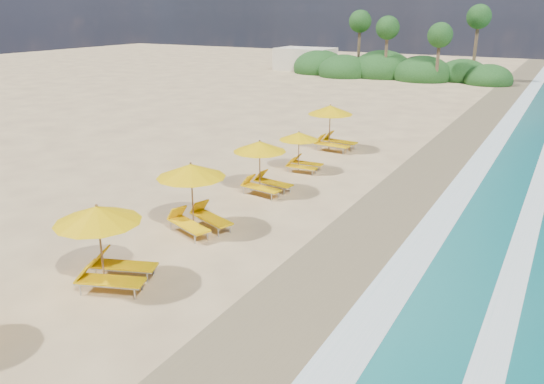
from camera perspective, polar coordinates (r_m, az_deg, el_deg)
name	(u,v)px	position (r m, az deg, el deg)	size (l,w,h in m)	color
ground	(272,222)	(20.32, 0.00, -3.20)	(160.00, 160.00, 0.00)	#D8B47F
wet_sand	(373,243)	(18.84, 10.71, -5.38)	(4.00, 160.00, 0.01)	olive
surf_foam	(454,260)	(18.27, 18.78, -6.84)	(4.00, 160.00, 0.01)	white
station_1	(107,240)	(16.03, -17.16, -4.93)	(3.22, 3.17, 2.50)	olive
station_2	(195,193)	(19.32, -8.17, -0.12)	(3.24, 3.18, 2.52)	olive
station_3	(263,164)	(23.18, -0.96, 3.04)	(2.72, 2.57, 2.34)	olive
station_4	(302,149)	(26.46, 3.16, 4.60)	(2.21, 2.06, 1.99)	olive
station_5	(333,124)	(30.66, 6.49, 7.14)	(2.91, 2.72, 2.58)	olive
treeline	(390,69)	(65.16, 12.37, 12.65)	(25.80, 8.80, 9.74)	#163D14
beach_building	(305,59)	(71.85, 3.55, 13.91)	(7.00, 5.00, 2.80)	beige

